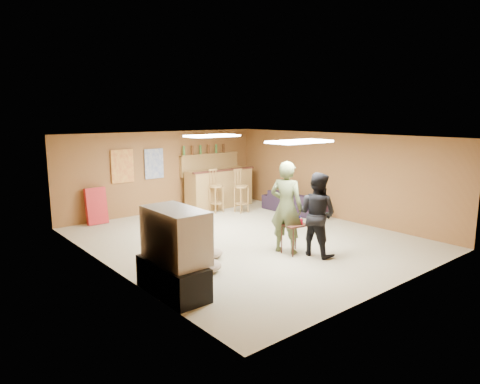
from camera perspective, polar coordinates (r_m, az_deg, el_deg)
ground at (r=9.34m, az=0.79°, el=-6.22°), size 7.00×7.00×0.00m
ceiling at (r=8.96m, az=0.82°, el=7.39°), size 6.00×7.00×0.02m
wall_back at (r=11.94m, az=-10.18°, el=2.67°), size 6.00×0.02×2.20m
wall_front at (r=6.87m, az=20.15°, el=-3.46°), size 6.00×0.02×2.20m
wall_left at (r=7.53m, az=-16.85°, el=-2.09°), size 0.02×7.00×2.20m
wall_right at (r=11.25m, az=12.52°, el=2.12°), size 0.02×7.00×2.20m
tv_stand at (r=6.60m, az=-8.96°, el=-11.23°), size 0.55×1.30×0.50m
dvd_box at (r=6.74m, az=-7.30°, el=-11.63°), size 0.35×0.50×0.08m
tv_body at (r=6.43m, az=-8.58°, el=-5.70°), size 0.60×1.10×0.80m
tv_screen at (r=6.58m, az=-6.27°, el=-5.25°), size 0.02×0.95×0.65m
bar_counter at (r=12.38m, az=-2.78°, el=0.51°), size 2.00×0.60×1.10m
bar_lip at (r=12.10m, az=-2.09°, el=2.92°), size 2.10×0.12×0.05m
bar_shelf at (r=12.61m, az=-4.06°, el=5.04°), size 2.00×0.18×0.05m
bar_backing at (r=12.66m, az=-4.09°, el=3.69°), size 2.00×0.14×0.60m
poster_left at (r=11.33m, az=-15.40°, el=3.33°), size 0.60×0.03×0.85m
poster_right at (r=11.73m, az=-11.39°, el=3.72°), size 0.55×0.03×0.80m
folding_chair_stack at (r=11.03m, az=-18.61°, el=-1.77°), size 0.50×0.26×0.91m
ceiling_panel_front at (r=7.89m, az=7.96°, el=6.66°), size 1.20×0.60×0.04m
ceiling_panel_back at (r=9.91m, az=-3.73°, el=7.48°), size 1.20×0.60×0.04m
person_olive at (r=8.28m, az=6.19°, el=-2.04°), size 0.64×0.77×1.79m
person_black at (r=8.22m, az=10.23°, el=-2.93°), size 0.72×0.86×1.60m
sofa at (r=11.82m, az=7.48°, el=-1.34°), size 0.81×1.96×0.57m
tray_table at (r=8.38m, az=7.29°, el=-6.19°), size 0.50×0.42×0.58m
cup_red_near at (r=8.24m, az=6.39°, el=-4.00°), size 0.08×0.08×0.10m
cup_red_far at (r=8.28m, az=8.10°, el=-3.92°), size 0.10×0.10×0.11m
cup_blue at (r=8.45m, az=7.77°, el=-3.60°), size 0.11×0.11×0.12m
bar_stool_left at (r=11.71m, az=-3.16°, el=-0.10°), size 0.44×0.44×1.08m
bar_stool_right at (r=11.64m, az=0.19°, el=0.43°), size 0.52×0.52×1.31m
cushion_near_tv at (r=7.82m, az=-6.32°, el=-8.73°), size 0.66×0.66×0.23m
cushion_mid at (r=8.14m, az=-3.71°, el=-8.12°), size 0.48×0.48×0.17m
cushion_far at (r=7.45m, az=-4.29°, el=-9.78°), size 0.61×0.61×0.21m
bottle_row at (r=12.47m, az=-4.76°, el=5.68°), size 1.48×0.08×0.26m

